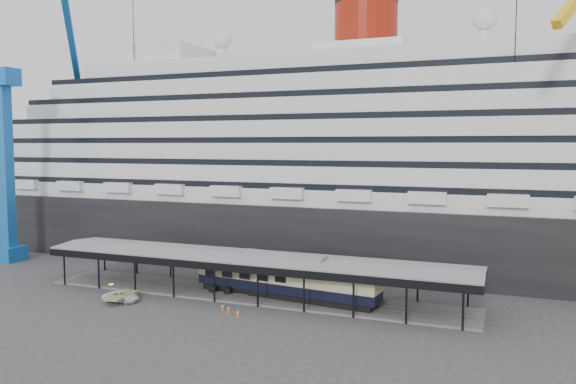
# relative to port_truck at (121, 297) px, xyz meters

# --- Properties ---
(ground) EXTENTS (200.00, 200.00, 0.00)m
(ground) POSITION_rel_port_truck_xyz_m (13.53, 3.13, -0.62)
(ground) COLOR #353537
(ground) RESTS_ON ground
(cruise_ship) EXTENTS (130.00, 30.00, 43.90)m
(cruise_ship) POSITION_rel_port_truck_xyz_m (13.58, 35.13, 17.73)
(cruise_ship) COLOR black
(cruise_ship) RESTS_ON ground
(platform_canopy) EXTENTS (56.00, 9.18, 5.30)m
(platform_canopy) POSITION_rel_port_truck_xyz_m (13.53, 8.13, 1.74)
(platform_canopy) COLOR slate
(platform_canopy) RESTS_ON ground
(crane_blue) EXTENTS (22.63, 19.19, 47.60)m
(crane_blue) POSITION_rel_port_truck_xyz_m (-31.58, 13.75, 19.34)
(crane_blue) COLOR blue
(crane_blue) RESTS_ON ground
(port_truck) EXTENTS (4.54, 2.23, 1.24)m
(port_truck) POSITION_rel_port_truck_xyz_m (0.00, 0.00, 0.00)
(port_truck) COLOR white
(port_truck) RESTS_ON ground
(pullman_carriage) EXTENTS (24.26, 5.87, 23.62)m
(pullman_carriage) POSITION_rel_port_truck_xyz_m (18.28, 8.13, 2.23)
(pullman_carriage) COLOR black
(pullman_carriage) RESTS_ON ground
(traffic_cone_left) EXTENTS (0.51, 0.51, 0.75)m
(traffic_cone_left) POSITION_rel_port_truck_xyz_m (13.16, 1.38, -0.25)
(traffic_cone_left) COLOR #EF4A0D
(traffic_cone_left) RESTS_ON ground
(traffic_cone_mid) EXTENTS (0.48, 0.48, 0.76)m
(traffic_cone_mid) POSITION_rel_port_truck_xyz_m (14.20, 0.87, -0.24)
(traffic_cone_mid) COLOR #EA4F0D
(traffic_cone_mid) RESTS_ON ground
(traffic_cone_right) EXTENTS (0.41, 0.41, 0.79)m
(traffic_cone_right) POSITION_rel_port_truck_xyz_m (15.93, -0.23, -0.23)
(traffic_cone_right) COLOR #FA610D
(traffic_cone_right) RESTS_ON ground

